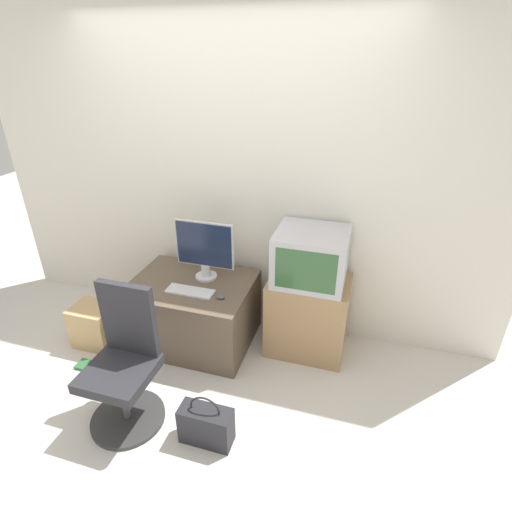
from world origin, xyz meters
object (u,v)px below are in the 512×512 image
Objects in this scene: cardboard_box_lower at (95,325)px; crt_tv at (311,257)px; keyboard at (190,291)px; mouse at (220,297)px; office_chair at (124,368)px; main_monitor at (205,249)px; book at (88,366)px; handbag at (206,425)px.

crt_tv is at bearing 15.04° from cardboard_box_lower.
keyboard is at bearing -161.29° from crt_tv.
office_chair is (-0.38, -0.72, -0.16)m from mouse.
book is at bearing -136.93° from main_monitor.
mouse is 0.37× the size of book.
keyboard is at bearing 11.01° from cardboard_box_lower.
handbag is 1.98× the size of book.
keyboard reaches higher than cardboard_box_lower.
crt_tv reaches higher than mouse.
book is at bearing -68.36° from cardboard_box_lower.
crt_tv is 1.50m from office_chair.
handbag is at bearing -26.25° from cardboard_box_lower.
book is (-0.58, 0.29, -0.40)m from office_chair.
main_monitor is 1.14m from cardboard_box_lower.
cardboard_box_lower is (-0.70, 0.58, -0.23)m from office_chair.
book is (-0.74, -0.69, -0.80)m from main_monitor.
keyboard is 0.71× the size of crt_tv.
cardboard_box_lower is (-1.08, -0.14, -0.39)m from mouse.
crt_tv is at bearing 25.08° from book.
keyboard is at bearing 80.16° from office_chair.
keyboard is (-0.03, -0.25, -0.25)m from main_monitor.
crt_tv is 1.88m from cardboard_box_lower.
cardboard_box_lower is (-0.86, -0.41, -0.64)m from main_monitor.
keyboard is 2.00× the size of book.
keyboard is 0.97m from crt_tv.
handbag is (0.41, -1.03, -0.68)m from main_monitor.
crt_tv reaches higher than keyboard.
handbag is at bearing -16.40° from book.
mouse is at bearing 61.85° from office_chair.
handbag is (1.27, -0.63, -0.04)m from cardboard_box_lower.
office_chair is 0.93m from cardboard_box_lower.
cardboard_box_lower reaches higher than book.
office_chair is at bearing -134.14° from crt_tv.
book is at bearing -156.14° from mouse.
crt_tv reaches higher than cardboard_box_lower.
crt_tv is 0.55× the size of office_chair.
cardboard_box_lower is 1.41m from handbag.
keyboard is 1.05× the size of cardboard_box_lower.
mouse is 1.20m from book.
main_monitor is 0.35m from keyboard.
mouse is at bearing 7.51° from cardboard_box_lower.
main_monitor is at bearing 111.73° from handbag.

